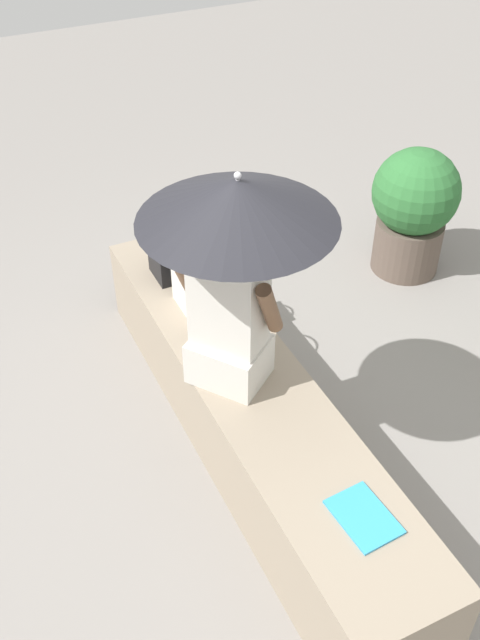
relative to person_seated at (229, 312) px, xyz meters
The scene contains 8 objects.
ground_plane 0.89m from the person_seated, 56.06° to the left, with size 14.00×14.00×0.00m, color gray.
stone_bench 0.64m from the person_seated, 56.06° to the left, with size 2.75×0.53×0.50m, color gray.
person_seated is the anchor object (origin of this frame).
parasol 0.59m from the person_seated, 25.29° to the left, with size 0.83×0.83×1.10m.
handbag_black 0.60m from the person_seated, behind, with size 0.28×0.21×0.31m.
tote_bag_canvas 0.91m from the person_seated, behind, with size 0.21×0.16×0.37m.
magazine 1.04m from the person_seated, ahead, with size 0.28×0.20×0.01m, color #339ED1.
planter_near 2.03m from the person_seated, 117.98° to the left, with size 0.57×0.57×0.87m.
Camera 1 is at (2.25, -1.13, 2.92)m, focal length 40.92 mm.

